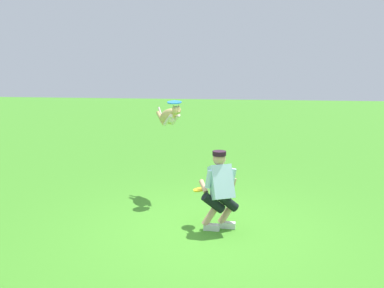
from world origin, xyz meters
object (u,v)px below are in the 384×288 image
object	(u,v)px
person	(220,188)
frisbee_flying	(174,102)
dog	(169,116)
frisbee_held	(200,189)

from	to	relation	value
person	frisbee_flying	xyz separation A→B (m)	(1.01, -1.31, 1.26)
person	frisbee_flying	size ratio (longest dim) A/B	4.67
dog	frisbee_flying	world-z (taller)	frisbee_flying
person	frisbee_held	xyz separation A→B (m)	(0.35, -0.17, -0.09)
dog	frisbee_held	bearing A→B (deg)	-7.37
dog	frisbee_held	world-z (taller)	dog
frisbee_held	frisbee_flying	bearing A→B (deg)	-60.00
dog	person	bearing A→B (deg)	-1.09
frisbee_flying	frisbee_held	xyz separation A→B (m)	(-0.66, 1.15, -1.35)
person	dog	xyz separation A→B (m)	(1.19, -1.60, 0.96)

